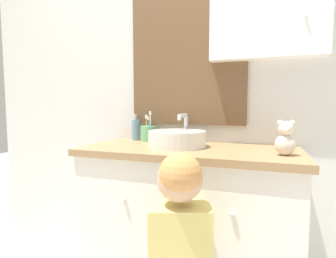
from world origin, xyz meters
TOP-DOWN VIEW (x-y plane):
  - wall_back at (0.03, 0.62)m, footprint 3.20×0.18m
  - vanity_counter at (0.00, 0.35)m, footprint 1.13×0.51m
  - sink_basin at (-0.07, 0.37)m, footprint 0.31×0.37m
  - toothbrush_holder at (-0.30, 0.52)m, footprint 0.09×0.09m
  - soap_dispenser at (-0.40, 0.53)m, footprint 0.05×0.05m
  - child_figure at (0.08, -0.08)m, footprint 0.26×0.45m
  - teddy_bear at (0.46, 0.27)m, footprint 0.09×0.07m

SIDE VIEW (x-z plane):
  - vanity_counter at x=0.00m, z-range 0.00..0.82m
  - child_figure at x=0.08m, z-range 0.07..0.95m
  - sink_basin at x=-0.07m, z-range 0.78..0.96m
  - toothbrush_holder at x=-0.30m, z-range 0.78..0.97m
  - soap_dispenser at x=-0.40m, z-range 0.81..0.98m
  - teddy_bear at x=0.46m, z-range 0.82..0.98m
  - wall_back at x=0.03m, z-range 0.04..2.54m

